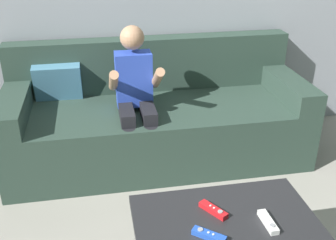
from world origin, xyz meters
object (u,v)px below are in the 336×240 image
coffee_table (225,236)px  game_remote_red_near_edge (213,210)px  game_remote_blue_center (209,235)px  game_remote_white_far_corner (268,222)px  person_seated_on_couch (136,94)px  couch (156,119)px

coffee_table → game_remote_red_near_edge: (-0.04, 0.06, 0.10)m
game_remote_blue_center → game_remote_white_far_corner: size_ratio=0.93×
person_seated_on_couch → game_remote_blue_center: (0.15, -1.25, -0.11)m
couch → game_remote_blue_center: bearing=-90.4°
coffee_table → game_remote_red_near_edge: 0.12m
person_seated_on_couch → coffee_table: 1.21m
couch → game_remote_white_far_corner: bearing=-79.8°
couch → game_remote_white_far_corner: couch is taller
coffee_table → game_remote_white_far_corner: (0.16, -0.06, 0.10)m
game_remote_blue_center → game_remote_red_near_edge: bearing=67.4°
couch → person_seated_on_couch: person_seated_on_couch is taller
couch → coffee_table: 1.35m
couch → game_remote_blue_center: (-0.01, -1.43, 0.17)m
game_remote_red_near_edge → game_remote_white_far_corner: bearing=-30.2°
couch → game_remote_red_near_edge: size_ratio=15.24×
couch → person_seated_on_couch: 0.37m
person_seated_on_couch → game_remote_blue_center: 1.26m
couch → coffee_table: size_ratio=2.70×
game_remote_white_far_corner → person_seated_on_couch: bearing=108.7°
couch → game_remote_red_near_edge: 1.29m
person_seated_on_couch → game_remote_blue_center: person_seated_on_couch is taller
coffee_table → game_remote_blue_center: 0.17m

